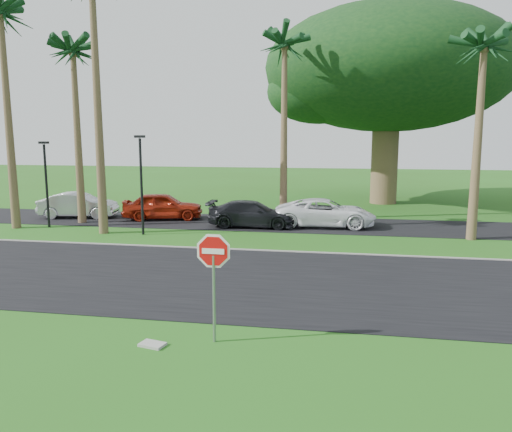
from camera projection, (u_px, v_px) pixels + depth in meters
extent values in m
plane|color=#255415|center=(224.00, 298.00, 14.28)|extent=(120.00, 120.00, 0.00)
cube|color=black|center=(239.00, 279.00, 16.22)|extent=(120.00, 8.00, 0.02)
cube|color=black|center=(280.00, 224.00, 26.43)|extent=(120.00, 5.00, 0.02)
cube|color=gray|center=(260.00, 250.00, 20.16)|extent=(120.00, 0.12, 0.06)
cylinder|color=gray|center=(214.00, 299.00, 11.12)|extent=(0.07, 0.07, 2.00)
cylinder|color=white|center=(213.00, 251.00, 10.94)|extent=(1.05, 0.02, 1.05)
cylinder|color=red|center=(213.00, 251.00, 10.94)|extent=(0.90, 0.02, 0.90)
cube|color=white|center=(213.00, 251.00, 10.94)|extent=(0.50, 0.02, 0.12)
cone|color=brown|center=(9.00, 123.00, 24.43)|extent=(0.44, 0.44, 10.50)
cone|color=brown|center=(78.00, 138.00, 26.07)|extent=(0.44, 0.44, 9.00)
cone|color=brown|center=(98.00, 111.00, 23.01)|extent=(0.44, 0.44, 11.50)
cone|color=brown|center=(284.00, 133.00, 27.14)|extent=(0.44, 0.44, 9.50)
cone|color=brown|center=(477.00, 144.00, 21.79)|extent=(0.44, 0.44, 8.50)
cylinder|color=brown|center=(385.00, 160.00, 34.17)|extent=(1.80, 1.80, 6.00)
ellipsoid|color=black|center=(388.00, 69.00, 33.22)|extent=(16.50, 16.50, 8.25)
cylinder|color=black|center=(47.00, 186.00, 25.16)|extent=(0.12, 0.12, 4.20)
cube|color=black|center=(44.00, 143.00, 24.81)|extent=(0.45, 0.25, 0.12)
cylinder|color=black|center=(142.00, 187.00, 23.22)|extent=(0.12, 0.12, 4.50)
cube|color=black|center=(140.00, 137.00, 22.85)|extent=(0.45, 0.25, 0.12)
imported|color=#B3B5BB|center=(79.00, 205.00, 28.28)|extent=(4.52, 2.28, 1.42)
imported|color=#981E0C|center=(163.00, 206.00, 27.71)|extent=(4.69, 2.84, 1.49)
imported|color=black|center=(252.00, 214.00, 25.42)|extent=(4.59, 1.96, 1.32)
imported|color=white|center=(325.00, 213.00, 25.50)|extent=(5.18, 2.54, 1.41)
cube|color=#97978F|center=(152.00, 344.00, 11.04)|extent=(0.61, 0.46, 0.06)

